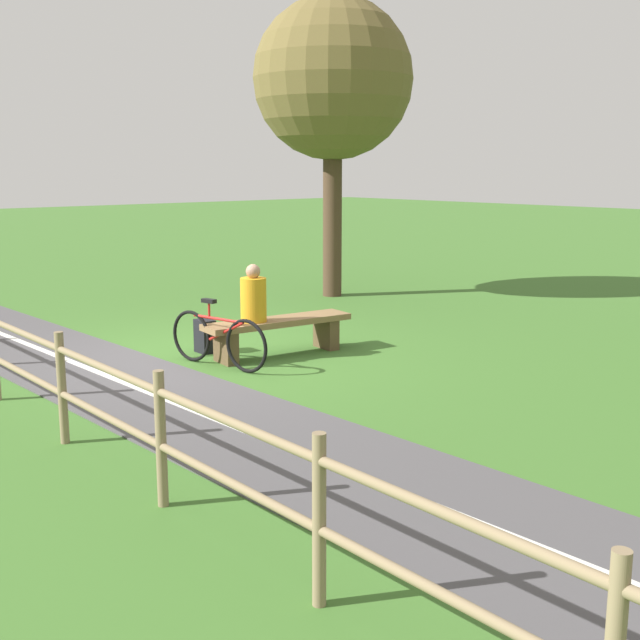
% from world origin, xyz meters
% --- Properties ---
extents(ground_plane, '(80.00, 80.00, 0.00)m').
position_xyz_m(ground_plane, '(0.00, 0.00, 0.00)').
color(ground_plane, '#3D6B28').
extents(paved_path, '(2.71, 36.03, 0.02)m').
position_xyz_m(paved_path, '(1.32, 4.00, 0.01)').
color(paved_path, '#4C494C').
rests_on(paved_path, ground_plane).
extents(path_centre_line, '(0.87, 31.99, 0.00)m').
position_xyz_m(path_centre_line, '(1.32, 4.00, 0.02)').
color(path_centre_line, silver).
rests_on(path_centre_line, paved_path).
extents(bench, '(2.09, 0.71, 0.49)m').
position_xyz_m(bench, '(-0.82, 0.64, 0.35)').
color(bench, brown).
rests_on(bench, ground_plane).
extents(person_seated, '(0.37, 0.37, 0.75)m').
position_xyz_m(person_seated, '(-0.46, 0.60, 0.81)').
color(person_seated, orange).
rests_on(person_seated, bench).
extents(bicycle, '(0.36, 1.60, 0.85)m').
position_xyz_m(bicycle, '(0.12, 0.65, 0.35)').
color(bicycle, black).
rests_on(bicycle, ground_plane).
extents(backpack, '(0.24, 0.29, 0.45)m').
position_xyz_m(backpack, '(-0.19, -0.13, 0.22)').
color(backpack, black).
rests_on(backpack, ground_plane).
extents(fence_roadside, '(0.24, 14.31, 1.03)m').
position_xyz_m(fence_roadside, '(2.76, 3.86, 0.61)').
color(fence_roadside, '#847051').
rests_on(fence_roadside, ground_plane).
extents(tree_by_path, '(2.97, 2.97, 5.54)m').
position_xyz_m(tree_by_path, '(-4.69, -2.60, 4.02)').
color(tree_by_path, '#473323').
rests_on(tree_by_path, ground_plane).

